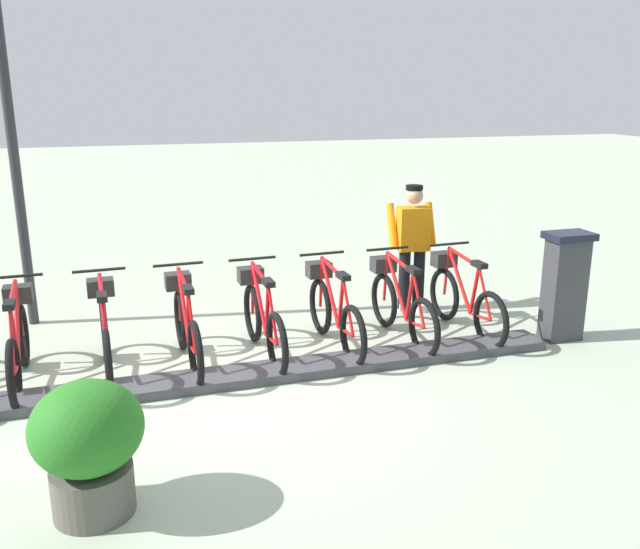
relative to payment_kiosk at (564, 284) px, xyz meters
The scene contains 13 objects.
ground_plane 4.13m from the payment_kiosk, 90.75° to the left, with size 60.00×60.00×0.00m, color #B2BEA3.
dock_rail_base 4.12m from the payment_kiosk, 90.75° to the left, with size 0.44×7.39×0.10m, color #47474C.
payment_kiosk is the anchor object (origin of this frame).
bike_docked_0 1.16m from the payment_kiosk, 59.74° to the left, with size 1.72×0.54×1.02m.
bike_docked_1 1.91m from the payment_kiosk, 72.41° to the left, with size 1.72×0.54×1.02m.
bike_docked_2 2.70m from the payment_kiosk, 77.73° to the left, with size 1.72×0.54×1.02m.
bike_docked_3 3.51m from the payment_kiosk, 80.60° to the left, with size 1.72×0.54×1.02m.
bike_docked_4 4.32m from the payment_kiosk, 82.38° to the left, with size 1.72×0.54×1.02m.
bike_docked_5 5.14m from the payment_kiosk, 83.60° to the left, with size 1.72×0.54×1.02m.
bike_docked_6 5.96m from the payment_kiosk, 84.49° to the left, with size 1.72×0.54×1.02m.
worker_near_rack 1.97m from the payment_kiosk, 38.94° to the left, with size 0.52×0.66×1.66m.
lamp_post 6.80m from the payment_kiosk, 67.97° to the left, with size 0.32×0.32×4.32m.
planter_bush 5.54m from the payment_kiosk, 110.01° to the left, with size 0.76×0.76×0.97m.
Camera 1 is at (-6.18, 0.83, 2.86)m, focal length 37.53 mm.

